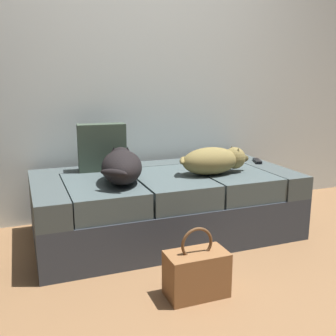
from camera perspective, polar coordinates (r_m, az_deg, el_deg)
ground_plane at (r=2.09m, az=10.40°, el=-19.62°), size 10.00×10.00×0.00m
back_wall at (r=3.29m, az=-4.29°, el=17.82°), size 6.40×0.10×2.80m
couch at (r=2.85m, az=-0.37°, el=-5.29°), size 1.82×0.92×0.46m
dog_dark at (r=2.57m, az=-6.75°, el=0.37°), size 0.35×0.61×0.21m
dog_tan at (r=2.77m, az=6.75°, el=1.11°), size 0.56×0.25×0.19m
tv_remote at (r=3.23m, az=12.80°, el=0.99°), size 0.09×0.16×0.02m
throw_pillow at (r=2.89m, az=-9.54°, el=2.97°), size 0.35×0.15×0.34m
handbag at (r=2.13m, az=4.14°, el=-14.91°), size 0.32×0.18×0.38m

